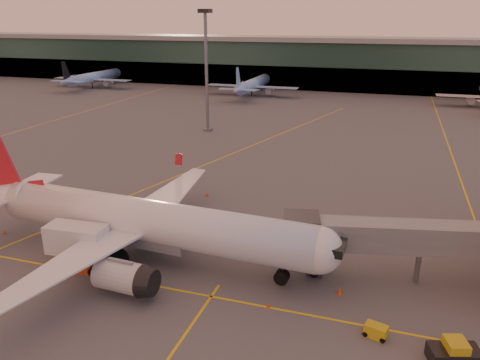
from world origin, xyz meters
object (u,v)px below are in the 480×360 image
(pushback_tug, at_px, (455,354))
(catering_truck, at_px, (78,244))
(gpu_cart, at_px, (376,331))
(main_airplane, at_px, (139,222))

(pushback_tug, bearing_deg, catering_truck, 157.53)
(gpu_cart, xyz_separation_m, pushback_tug, (5.58, -1.22, 0.25))
(catering_truck, bearing_deg, gpu_cart, -7.92)
(catering_truck, height_order, gpu_cart, catering_truck)
(main_airplane, distance_m, pushback_tug, 30.56)
(gpu_cart, bearing_deg, main_airplane, -177.64)
(catering_truck, relative_size, gpu_cart, 3.06)
(main_airplane, relative_size, catering_truck, 6.95)
(pushback_tug, bearing_deg, main_airplane, 149.68)
(catering_truck, xyz_separation_m, pushback_tug, (34.42, -3.09, -1.86))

